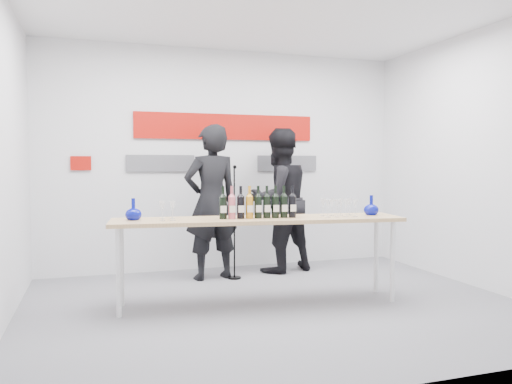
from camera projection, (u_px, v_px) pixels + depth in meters
ground at (276, 305)px, 5.09m from camera, size 5.00×5.00×0.00m
back_wall at (226, 160)px, 6.90m from camera, size 5.00×0.04×3.00m
signage at (223, 137)px, 6.84m from camera, size 3.38×0.02×0.79m
tasting_table at (259, 224)px, 5.10m from camera, size 3.02×0.94×0.89m
wine_bottles at (258, 202)px, 5.06m from camera, size 0.80×0.17×0.33m
decanter_left at (133, 209)px, 4.91m from camera, size 0.16×0.16×0.21m
decanter_right at (371, 205)px, 5.39m from camera, size 0.16×0.16×0.21m
glasses_left at (167, 211)px, 4.92m from camera, size 0.18×0.23×0.18m
glasses_right at (339, 207)px, 5.26m from camera, size 0.38×0.26×0.18m
presenter_left at (211, 202)px, 6.21m from camera, size 0.77×0.57×1.93m
presenter_right at (279, 200)px, 6.65m from camera, size 1.09×0.94×1.91m
mic_stand at (234, 244)px, 6.25m from camera, size 0.17×0.17×1.43m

